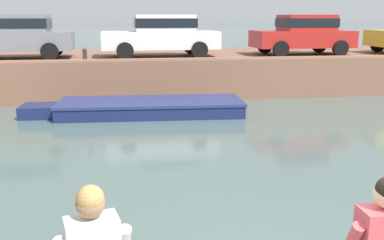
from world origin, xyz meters
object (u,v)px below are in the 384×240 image
object	(u,v)px
boat_moored_central_navy	(142,108)
car_centre_red	(303,33)
car_left_inner_white	(162,34)
car_leftmost_grey	(18,35)
mooring_bollard_mid	(85,54)

from	to	relation	value
boat_moored_central_navy	car_centre_red	xyz separation A→B (m)	(6.47, 3.53, 2.04)
boat_moored_central_navy	car_left_inner_white	bearing A→B (deg)	75.54
boat_moored_central_navy	car_leftmost_grey	world-z (taller)	car_leftmost_grey
car_leftmost_grey	car_left_inner_white	size ratio (longest dim) A/B	0.91
car_leftmost_grey	car_centre_red	distance (m)	10.67
boat_moored_central_navy	car_centre_red	world-z (taller)	car_centre_red
car_centre_red	mooring_bollard_mid	xyz separation A→B (m)	(-8.26, -1.40, -0.61)
boat_moored_central_navy	car_centre_red	size ratio (longest dim) A/B	1.71
car_leftmost_grey	car_left_inner_white	distance (m)	5.11
car_centre_red	car_left_inner_white	bearing A→B (deg)	179.99
car_centre_red	mooring_bollard_mid	bearing A→B (deg)	-170.36
car_leftmost_grey	car_left_inner_white	bearing A→B (deg)	-0.00
car_leftmost_grey	car_left_inner_white	world-z (taller)	same
mooring_bollard_mid	boat_moored_central_navy	bearing A→B (deg)	-49.89
boat_moored_central_navy	car_left_inner_white	xyz separation A→B (m)	(0.91, 3.53, 2.04)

